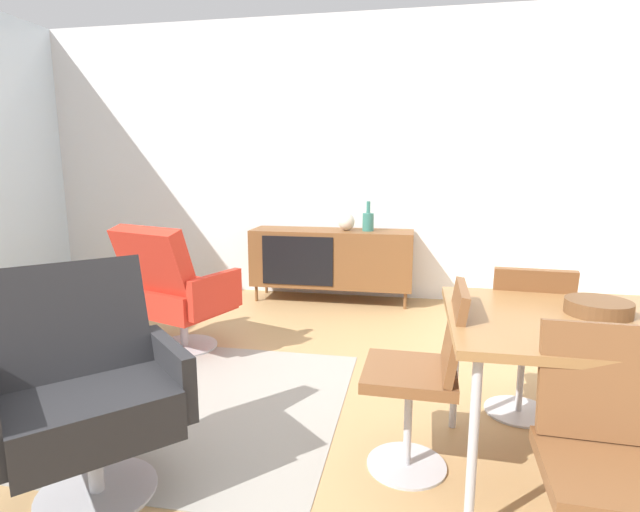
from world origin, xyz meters
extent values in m
plane|color=tan|center=(0.00, 0.00, 0.00)|extent=(8.32, 8.32, 0.00)
cube|color=white|center=(0.00, 2.60, 1.40)|extent=(6.80, 0.12, 2.80)
cube|color=brown|center=(0.01, 2.30, 0.44)|extent=(1.60, 0.44, 0.56)
cube|color=black|center=(-0.29, 2.08, 0.44)|extent=(0.70, 0.01, 0.48)
cylinder|color=brown|center=(-0.73, 2.13, 0.08)|extent=(0.03, 0.03, 0.16)
cylinder|color=brown|center=(0.75, 2.13, 0.08)|extent=(0.03, 0.03, 0.16)
cylinder|color=brown|center=(-0.73, 2.47, 0.08)|extent=(0.03, 0.03, 0.16)
cylinder|color=brown|center=(0.75, 2.47, 0.08)|extent=(0.03, 0.03, 0.16)
ellipsoid|color=beige|center=(0.15, 2.30, 0.80)|extent=(0.16, 0.16, 0.17)
cylinder|color=#337266|center=(0.37, 2.30, 0.81)|extent=(0.11, 0.11, 0.17)
cylinder|color=#337266|center=(0.37, 2.30, 0.95)|extent=(0.04, 0.04, 0.12)
cylinder|color=#B7B7BC|center=(1.04, -0.78, 0.35)|extent=(0.04, 0.04, 0.70)
cylinder|color=#B7B7BC|center=(1.04, 0.00, 0.35)|extent=(0.04, 0.04, 0.70)
cylinder|color=brown|center=(1.57, -0.31, 0.77)|extent=(0.26, 0.26, 0.06)
cube|color=brown|center=(1.41, 0.23, 0.45)|extent=(0.43, 0.43, 0.05)
cube|color=brown|center=(1.40, 0.05, 0.67)|extent=(0.39, 0.11, 0.38)
cylinder|color=#B7B7BC|center=(1.41, 0.23, 0.21)|extent=(0.04, 0.04, 0.42)
cylinder|color=#B7B7BC|center=(1.41, 0.23, 0.01)|extent=(0.36, 0.36, 0.01)
cube|color=brown|center=(1.41, -1.01, 0.45)|extent=(0.42, 0.42, 0.05)
cube|color=brown|center=(1.42, -0.83, 0.67)|extent=(0.38, 0.10, 0.38)
cube|color=brown|center=(0.81, -0.39, 0.45)|extent=(0.41, 0.41, 0.05)
cube|color=brown|center=(0.99, -0.40, 0.67)|extent=(0.10, 0.38, 0.38)
cylinder|color=#B7B7BC|center=(0.81, -0.39, 0.21)|extent=(0.04, 0.04, 0.42)
cylinder|color=#B7B7BC|center=(0.81, -0.39, 0.01)|extent=(0.36, 0.36, 0.01)
cube|color=red|center=(-0.86, 0.80, 0.38)|extent=(0.75, 0.73, 0.20)
cube|color=red|center=(-0.94, 0.58, 0.69)|extent=(0.66, 0.45, 0.51)
cube|color=red|center=(-0.55, 0.69, 0.46)|extent=(0.23, 0.50, 0.28)
cube|color=red|center=(-1.17, 0.91, 0.46)|extent=(0.23, 0.50, 0.28)
cylinder|color=#B7B7BC|center=(-0.86, 0.80, 0.14)|extent=(0.06, 0.06, 0.28)
cylinder|color=#B7B7BC|center=(-0.86, 0.80, 0.01)|extent=(0.48, 0.48, 0.02)
cube|color=#262628|center=(-0.46, -0.83, 0.38)|extent=(0.82, 0.82, 0.20)
cube|color=#262628|center=(-0.63, -0.66, 0.69)|extent=(0.61, 0.62, 0.51)
cube|color=#262628|center=(-0.23, -0.59, 0.46)|extent=(0.41, 0.39, 0.28)
cylinder|color=#B7B7BC|center=(-0.46, -0.83, 0.14)|extent=(0.06, 0.06, 0.28)
cylinder|color=#B7B7BC|center=(-0.46, -0.83, 0.01)|extent=(0.48, 0.48, 0.02)
cylinder|color=white|center=(-1.44, 0.38, 0.51)|extent=(0.44, 0.44, 0.02)
cylinder|color=white|center=(-1.44, 0.38, 0.25)|extent=(0.05, 0.05, 0.50)
cone|color=white|center=(-1.44, 0.38, 0.01)|extent=(0.32, 0.32, 0.02)
cylinder|color=#262628|center=(-1.44, 0.38, 0.55)|extent=(0.20, 0.20, 0.05)
sphere|color=orange|center=(-1.40, 0.38, 0.59)|extent=(0.07, 0.07, 0.07)
sphere|color=orange|center=(-1.48, 0.39, 0.59)|extent=(0.07, 0.07, 0.07)
cube|color=gray|center=(-0.66, -0.01, 0.00)|extent=(2.20, 1.70, 0.01)
camera|label=1|loc=(0.80, -2.45, 1.35)|focal=27.48mm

